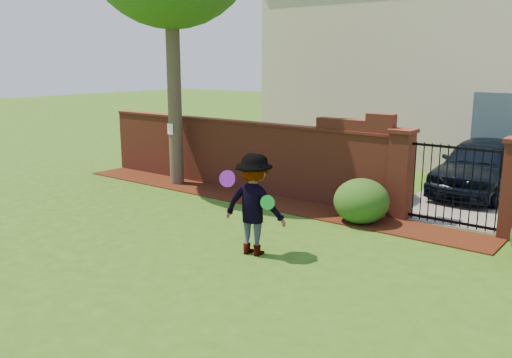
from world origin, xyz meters
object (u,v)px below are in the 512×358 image
Objects in this scene: man at (253,205)px; frisbee_green at (268,203)px; car at (478,167)px; frisbee_purple at (227,179)px.

frisbee_green is at bearing 160.42° from man.
car is 6.91m from frisbee_green.
man is (-1.77, -6.69, 0.17)m from car.
frisbee_green is at bearing -101.42° from car.
car reaches higher than frisbee_green.
frisbee_green is (0.35, -0.06, 0.11)m from man.
man reaches higher than car.
frisbee_purple is 0.79m from frisbee_green.
man is at bearing 170.10° from frisbee_green.
frisbee_green is (0.69, 0.19, -0.34)m from frisbee_purple.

